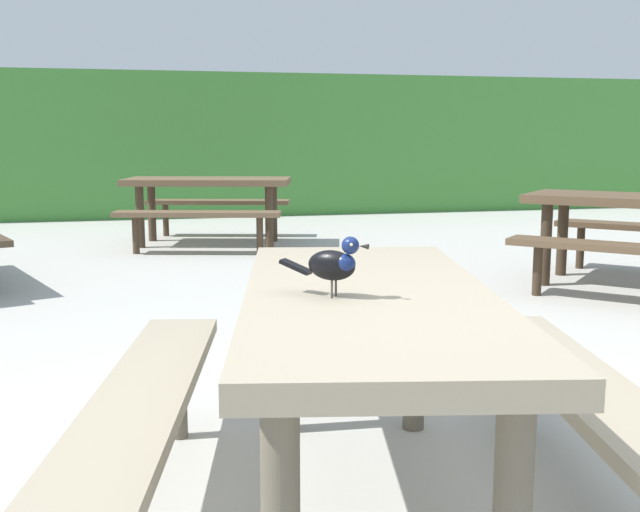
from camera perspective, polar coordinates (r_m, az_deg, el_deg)
hedge_wall at (r=12.38m, az=-9.79°, el=8.23°), size 28.00×2.11×2.12m
picnic_table_foreground at (r=2.42m, az=3.59°, el=-6.77°), size 1.98×2.00×0.74m
bird_grackle at (r=2.23m, az=1.12°, el=-0.54°), size 0.24×0.20×0.18m
picnic_table_far_centre at (r=8.57m, az=-8.38°, el=4.56°), size 2.07×2.05×0.74m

